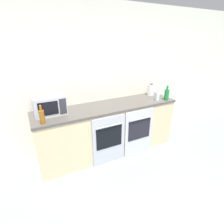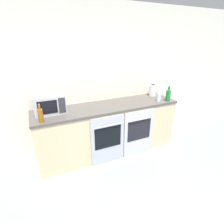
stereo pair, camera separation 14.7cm
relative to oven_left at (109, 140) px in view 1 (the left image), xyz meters
The scene contains 9 objects.
wall_back 1.10m from the oven_left, 77.20° to the left, with size 10.00×0.06×2.60m.
counter_back 0.36m from the oven_left, 65.12° to the left, with size 2.56×0.65×0.93m.
oven_left is the anchor object (origin of this frame).
oven_right 0.60m from the oven_left, ahead, with size 0.58×0.06×0.87m.
microwave 1.11m from the oven_left, 152.86° to the left, with size 0.47×0.34×0.30m.
bottle_clear 1.25m from the oven_left, ahead, with size 0.08×0.08×0.22m.
bottle_amber 1.13m from the oven_left, behind, with size 0.07×0.07×0.27m.
bottle_green 1.41m from the oven_left, ahead, with size 0.09×0.09×0.28m.
kettle 1.44m from the oven_left, 22.02° to the left, with size 0.15×0.15×0.23m.
Camera 1 is at (-1.25, -0.54, 2.00)m, focal length 28.00 mm.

